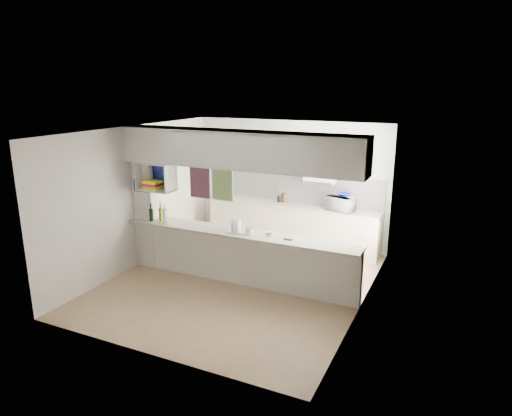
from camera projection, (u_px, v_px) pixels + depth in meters
The scene contains 16 objects.
floor at pixel (238, 283), 7.86m from camera, with size 4.80×4.80×0.00m, color #9D7B5B.
ceiling at pixel (237, 130), 7.18m from camera, with size 4.80×4.80×0.00m, color white.
wall_back at pixel (290, 183), 9.62m from camera, with size 4.20×4.20×0.00m, color silver.
wall_left at pixel (136, 197), 8.38m from camera, with size 4.80×4.80×0.00m, color silver.
wall_right at pixel (365, 226), 6.66m from camera, with size 4.80×4.80×0.00m, color silver.
servery_partition at pixel (228, 188), 7.50m from camera, with size 4.20×0.50×2.60m.
cubby_shelf at pixel (156, 178), 8.00m from camera, with size 0.65×0.35×0.50m.
kitchen_run at pixel (292, 208), 9.45m from camera, with size 3.60×0.63×2.24m.
microwave at pixel (341, 203), 8.88m from camera, with size 0.51×0.35×0.28m, color white.
bowl at pixel (344, 195), 8.84m from camera, with size 0.25×0.25×0.06m, color navy.
dish_rack at pixel (238, 226), 7.63m from camera, with size 0.50×0.43×0.23m.
cup at pixel (249, 231), 7.45m from camera, with size 0.12×0.12×0.09m, color white.
wine_bottles at pixel (159, 215), 8.15m from camera, with size 0.37×0.15×0.36m.
plastic_tubs at pixel (271, 234), 7.41m from camera, with size 0.48×0.17×0.06m.
utensil_jar at pixel (279, 199), 9.54m from camera, with size 0.09×0.09×0.13m, color black.
knife_block at pixel (284, 198), 9.52m from camera, with size 0.10×0.08×0.19m, color #52311C.
Camera 1 is at (3.35, -6.44, 3.30)m, focal length 32.00 mm.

